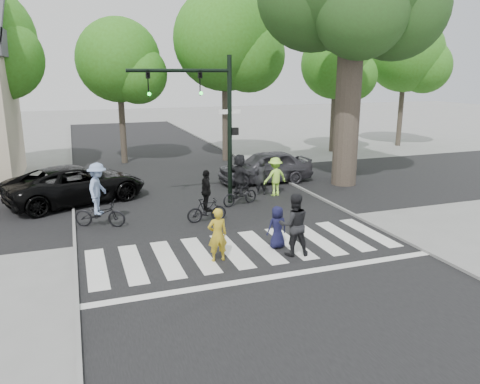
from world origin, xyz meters
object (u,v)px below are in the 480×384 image
object	(u,v)px
pedestrian_child	(277,227)
cyclist_right	(240,183)
pedestrian_adult	(294,225)
traffic_signal	(209,110)
pedestrian_woman	(217,235)
cyclist_left	(99,200)
car_suv	(77,184)
car_grey	(265,167)
cyclist_mid	(207,201)

from	to	relation	value
pedestrian_child	cyclist_right	xyz separation A→B (m)	(0.53, 4.96, 0.28)
pedestrian_adult	cyclist_right	size ratio (longest dim) A/B	0.90
traffic_signal	pedestrian_woman	bearing A→B (deg)	-104.27
pedestrian_woman	cyclist_left	xyz separation A→B (m)	(-3.02, 4.38, 0.20)
car_suv	car_grey	xyz separation A→B (m)	(8.86, 0.74, 0.00)
cyclist_mid	car_grey	xyz separation A→B (m)	(4.44, 5.12, -0.00)
cyclist_mid	cyclist_right	size ratio (longest dim) A/B	0.91
pedestrian_adult	cyclist_left	size ratio (longest dim) A/B	0.83
cyclist_right	car_suv	xyz separation A→B (m)	(-6.31, 2.67, -0.16)
traffic_signal	cyclist_right	bearing A→B (deg)	-22.79
car_grey	cyclist_right	bearing A→B (deg)	-37.22
pedestrian_child	car_grey	world-z (taller)	car_grey
pedestrian_adult	cyclist_mid	bearing A→B (deg)	-57.61
pedestrian_adult	cyclist_left	world-z (taller)	cyclist_left
pedestrian_child	cyclist_right	distance (m)	4.99
pedestrian_child	pedestrian_woman	bearing A→B (deg)	6.35
cyclist_right	cyclist_mid	bearing A→B (deg)	-137.98
car_grey	pedestrian_woman	bearing A→B (deg)	-30.89
pedestrian_adult	car_grey	bearing A→B (deg)	-96.94
pedestrian_woman	pedestrian_adult	size ratio (longest dim) A/B	0.84
traffic_signal	car_grey	world-z (taller)	traffic_signal
pedestrian_woman	cyclist_left	bearing A→B (deg)	-56.34
pedestrian_child	cyclist_mid	world-z (taller)	cyclist_mid
pedestrian_adult	cyclist_mid	world-z (taller)	cyclist_mid
cyclist_mid	car_suv	world-z (taller)	cyclist_mid
cyclist_left	cyclist_right	bearing A→B (deg)	9.75
car_suv	cyclist_left	bearing A→B (deg)	170.56
pedestrian_adult	cyclist_right	bearing A→B (deg)	-82.62
cyclist_left	pedestrian_adult	bearing A→B (deg)	-41.52
cyclist_mid	car_grey	distance (m)	6.78
pedestrian_child	car_grey	xyz separation A→B (m)	(3.08, 8.36, 0.12)
cyclist_right	traffic_signal	bearing A→B (deg)	157.21
traffic_signal	cyclist_left	bearing A→B (deg)	-162.34
cyclist_left	cyclist_mid	bearing A→B (deg)	-11.32
traffic_signal	cyclist_mid	distance (m)	3.87
traffic_signal	car_grey	distance (m)	5.63
traffic_signal	pedestrian_woman	size ratio (longest dim) A/B	3.74
pedestrian_child	cyclist_right	world-z (taller)	cyclist_right
pedestrian_adult	car_suv	distance (m)	10.27
car_suv	car_grey	world-z (taller)	car_grey
cyclist_right	cyclist_left	bearing A→B (deg)	-170.25
cyclist_mid	cyclist_right	distance (m)	2.56
pedestrian_adult	cyclist_mid	size ratio (longest dim) A/B	0.98
pedestrian_woman	pedestrian_adult	bearing A→B (deg)	171.17
pedestrian_woman	cyclist_left	size ratio (longest dim) A/B	0.69
traffic_signal	pedestrian_child	xyz separation A→B (m)	(0.58, -5.42, -3.23)
pedestrian_child	car_suv	world-z (taller)	car_suv
pedestrian_woman	pedestrian_adult	world-z (taller)	pedestrian_adult
pedestrian_adult	cyclist_left	xyz separation A→B (m)	(-5.31, 4.70, 0.05)
traffic_signal	pedestrian_adult	size ratio (longest dim) A/B	3.14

